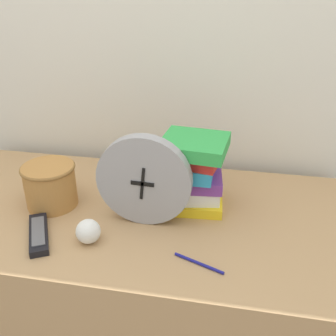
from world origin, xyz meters
TOP-DOWN VIEW (x-y plane):
  - wall_back at (0.00, 0.75)m, footprint 6.00×0.04m
  - desk at (0.00, 0.34)m, footprint 1.35×0.68m
  - desk_clock at (0.06, 0.29)m, footprint 0.28×0.04m
  - book_stack at (0.17, 0.41)m, footprint 0.25×0.21m
  - basket at (-0.26, 0.33)m, footprint 0.17×0.17m
  - tv_remote at (-0.22, 0.16)m, footprint 0.13×0.19m
  - crumpled_paper_ball at (-0.07, 0.17)m, footprint 0.07×0.07m
  - pen at (0.24, 0.13)m, footprint 0.13×0.06m

SIDE VIEW (x-z plane):
  - desk at x=0.00m, z-range 0.00..0.76m
  - pen at x=0.24m, z-range 0.76..0.77m
  - tv_remote at x=-0.22m, z-range 0.76..0.78m
  - crumpled_paper_ball at x=-0.07m, z-range 0.76..0.83m
  - basket at x=-0.26m, z-range 0.77..0.90m
  - book_stack at x=0.17m, z-range 0.76..0.99m
  - desk_clock at x=0.06m, z-range 0.76..1.04m
  - wall_back at x=0.00m, z-range 0.00..2.40m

